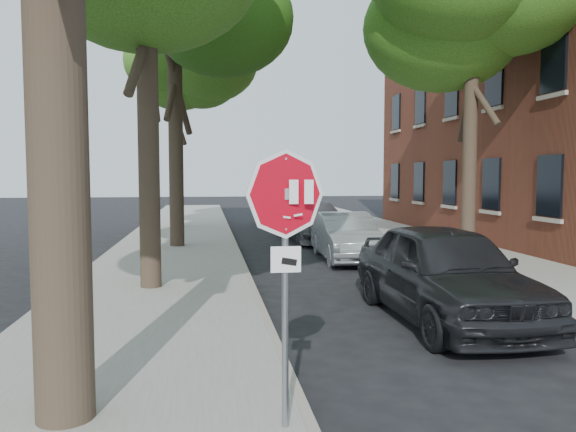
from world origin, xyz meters
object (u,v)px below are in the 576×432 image
at_px(car_b, 346,237).
at_px(car_c, 313,221).
at_px(tree_mid_b, 173,7).
at_px(tree_right, 471,6).
at_px(car_a, 445,272).
at_px(tree_far, 176,70).
at_px(car_d, 290,212).
at_px(stop_sign, 286,234).

relative_size(car_b, car_c, 0.80).
bearing_deg(tree_mid_b, car_b, -33.89).
relative_size(tree_right, car_a, 1.90).
xyz_separation_m(tree_far, car_a, (5.32, -17.22, -6.38)).
bearing_deg(tree_right, car_d, 106.22).
distance_m(tree_mid_b, car_a, 13.46).
distance_m(stop_sign, car_c, 16.18).
bearing_deg(tree_far, car_c, -45.08).
bearing_deg(tree_mid_b, car_a, -63.85).
height_order(tree_mid_b, car_d, tree_mid_b).
relative_size(stop_sign, car_d, 0.53).
bearing_deg(car_c, tree_mid_b, -166.24).
height_order(tree_right, car_c, tree_right).
relative_size(stop_sign, car_b, 0.62).
relative_size(stop_sign, tree_far, 0.28).
xyz_separation_m(tree_mid_b, car_b, (5.02, -3.37, -7.30)).
bearing_deg(car_b, stop_sign, -104.75).
relative_size(tree_right, car_c, 1.78).
height_order(car_a, car_b, car_a).
height_order(stop_sign, car_d, stop_sign).
xyz_separation_m(car_c, car_d, (0.00, 5.95, -0.07)).
xyz_separation_m(tree_far, car_d, (5.32, 0.61, -6.52)).
xyz_separation_m(tree_mid_b, car_a, (5.02, -10.23, -7.16)).
xyz_separation_m(tree_mid_b, tree_far, (-0.30, 6.99, -0.78)).
relative_size(tree_far, car_b, 2.22).
bearing_deg(stop_sign, car_c, 78.20).
bearing_deg(car_a, tree_right, 60.82).
distance_m(car_a, car_b, 6.86).
bearing_deg(car_d, car_b, -95.53).
height_order(tree_mid_b, car_a, tree_mid_b).
bearing_deg(tree_far, stop_sign, -84.54).
bearing_deg(car_c, car_b, -94.44).
xyz_separation_m(car_b, car_d, (0.00, 10.97, -0.00)).
relative_size(stop_sign, car_c, 0.50).
bearing_deg(car_a, car_b, 89.32).
relative_size(tree_right, car_b, 2.22).
bearing_deg(tree_mid_b, stop_sign, -83.05).
distance_m(stop_sign, tree_mid_b, 15.48).
height_order(tree_far, car_c, tree_far).
bearing_deg(car_a, tree_far, 106.49).
xyz_separation_m(stop_sign, tree_right, (6.68, 10.14, 5.26)).
distance_m(tree_far, tree_right, 14.02).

